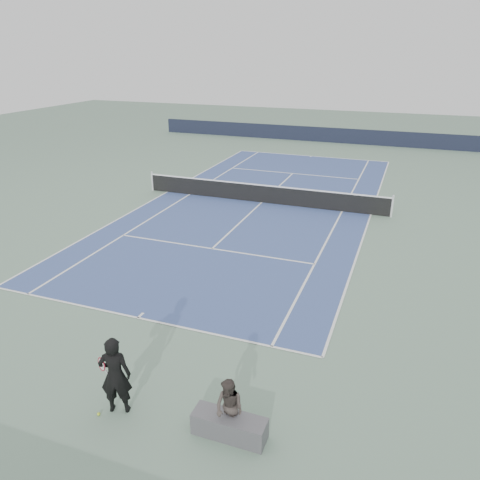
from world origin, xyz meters
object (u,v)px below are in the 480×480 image
(tennis_net, at_px, (262,193))
(tennis_player, at_px, (115,375))
(spectator_bench, at_px, (229,417))
(tennis_ball, at_px, (99,414))

(tennis_net, xyz_separation_m, tennis_player, (1.64, -15.29, 0.43))
(tennis_player, xyz_separation_m, spectator_bench, (2.55, 0.16, -0.44))
(tennis_ball, bearing_deg, tennis_player, 42.82)
(tennis_net, distance_m, tennis_player, 15.39)
(spectator_bench, bearing_deg, tennis_net, 105.48)
(tennis_net, distance_m, tennis_ball, 15.66)
(tennis_net, height_order, tennis_player, tennis_player)
(tennis_net, xyz_separation_m, tennis_ball, (1.32, -15.59, -0.47))
(tennis_net, distance_m, spectator_bench, 15.71)
(tennis_player, xyz_separation_m, tennis_ball, (-0.33, -0.30, -0.90))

